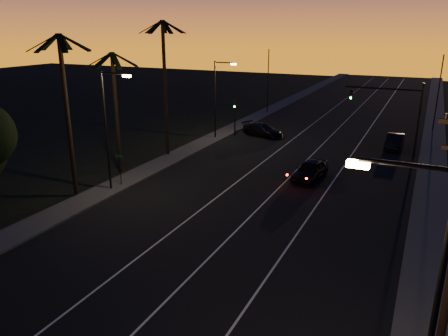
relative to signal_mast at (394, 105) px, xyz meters
The scene contains 20 objects.
road 13.18m from the signal_mast, 125.53° to the right, with size 20.00×170.00×0.01m, color black.
sidewalk_left 21.40m from the signal_mast, 151.41° to the right, with size 2.40×170.00×0.16m, color #393936.
sidewalk_right 11.77m from the signal_mast, 67.87° to the right, with size 2.40×170.00×0.16m, color #393936.
lane_stripe_left 15.01m from the signal_mast, 135.41° to the right, with size 0.12×160.00×0.01m, color silver.
lane_stripe_mid 12.91m from the signal_mast, 123.59° to the right, with size 0.12×160.00×0.01m, color silver.
lane_stripe_right 11.51m from the signal_mast, 107.42° to the right, with size 0.12×160.00×0.01m, color silver.
palm_near 29.64m from the signal_mast, 131.90° to the right, with size 4.25×4.16×11.53m.
palm_mid 25.91m from the signal_mast, 141.82° to the right, with size 4.25×4.16×10.03m.
palm_far 21.95m from the signal_mast, 152.67° to the right, with size 4.25×4.16×12.53m.
streetlight_left_near 26.80m from the signal_mast, 131.74° to the right, with size 2.55×0.26×9.00m.
streetlight_left_far 17.94m from the signal_mast, behind, with size 2.55×0.26×8.50m.
streetlight_right_near 34.18m from the signal_mast, 84.01° to the right, with size 2.55×0.26×9.00m.
street_sign 26.31m from the signal_mast, 133.36° to the right, with size 0.70×0.06×2.60m.
signal_mast is the anchor object (origin of this frame).
signal_post 16.74m from the signal_mast, behind, with size 0.28×0.37×4.20m.
far_pole_left 23.54m from the signal_mast, 140.39° to the left, with size 0.14×0.14×9.00m, color black.
far_pole_right 12.62m from the signal_mast, 72.16° to the left, with size 0.14×0.14×9.00m, color black.
lead_car 12.80m from the signal_mast, 114.31° to the right, with size 2.43×5.38×1.59m.
right_car 4.51m from the signal_mast, 79.49° to the left, with size 1.67×4.55×1.49m.
cross_car 14.38m from the signal_mast, behind, with size 5.36×3.47×1.45m.
Camera 1 is at (10.17, -4.60, 11.92)m, focal length 35.00 mm.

